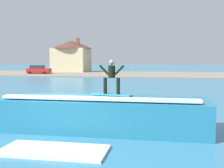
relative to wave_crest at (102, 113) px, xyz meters
The scene contains 8 objects.
ground_plane 2.04m from the wave_crest, 157.81° to the right, with size 260.00×260.00×0.00m, color teal.
wave_crest is the anchor object (origin of this frame).
surfboard 1.04m from the wave_crest, 20.04° to the right, with size 1.91×0.88×0.06m.
surfer 1.86m from the wave_crest, 19.27° to the right, with size 1.16×0.32×1.55m.
shoreline_bank 43.60m from the wave_crest, 92.29° to the left, with size 120.00×18.71×0.19m.
car_near_shore 46.24m from the wave_crest, 117.90° to the left, with size 4.60×2.15×1.86m.
house_with_chimney 53.91m from the wave_crest, 109.56° to the left, with size 9.32×9.32×7.73m.
whitewater_patch 3.67m from the wave_crest, 106.61° to the right, with size 3.81×1.74×0.10m.
Camera 1 is at (4.53, -12.26, 3.35)m, focal length 46.49 mm.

